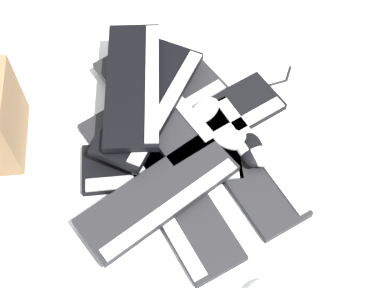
{
  "coord_description": "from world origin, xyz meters",
  "views": [
    {
      "loc": [
        0.82,
        -0.03,
        1.31
      ],
      "look_at": [
        0.06,
        0.07,
        0.06
      ],
      "focal_mm": 50.0,
      "sensor_mm": 36.0,
      "label": 1
    }
  ],
  "objects_px": {
    "keyboard_3": "(156,108)",
    "mouse_4": "(232,139)",
    "keyboard_5": "(159,195)",
    "keyboard_4": "(162,164)",
    "keyboard_6": "(154,101)",
    "mouse_1": "(254,153)",
    "keyboard_7": "(150,102)",
    "keyboard_8": "(134,84)",
    "keyboard_2": "(212,123)",
    "mouse_0": "(251,150)",
    "keyboard_1": "(244,164)",
    "keyboard_0": "(179,203)",
    "mouse_2": "(204,111)"
  },
  "relations": [
    {
      "from": "keyboard_3",
      "to": "mouse_4",
      "type": "bearing_deg",
      "value": 51.39
    },
    {
      "from": "mouse_4",
      "to": "keyboard_5",
      "type": "bearing_deg",
      "value": 55.54
    },
    {
      "from": "keyboard_4",
      "to": "keyboard_6",
      "type": "distance_m",
      "value": 0.2
    },
    {
      "from": "mouse_1",
      "to": "keyboard_4",
      "type": "bearing_deg",
      "value": 42.47
    },
    {
      "from": "keyboard_6",
      "to": "keyboard_7",
      "type": "height_order",
      "value": "keyboard_7"
    },
    {
      "from": "keyboard_4",
      "to": "keyboard_5",
      "type": "xyz_separation_m",
      "value": [
        0.11,
        -0.02,
        0.03
      ]
    },
    {
      "from": "keyboard_8",
      "to": "keyboard_2",
      "type": "bearing_deg",
      "value": 64.15
    },
    {
      "from": "keyboard_4",
      "to": "mouse_0",
      "type": "distance_m",
      "value": 0.25
    },
    {
      "from": "keyboard_8",
      "to": "mouse_4",
      "type": "distance_m",
      "value": 0.32
    },
    {
      "from": "keyboard_1",
      "to": "mouse_4",
      "type": "xyz_separation_m",
      "value": [
        -0.06,
        -0.03,
        0.04
      ]
    },
    {
      "from": "keyboard_2",
      "to": "keyboard_7",
      "type": "relative_size",
      "value": 1.02
    },
    {
      "from": "keyboard_2",
      "to": "keyboard_4",
      "type": "relative_size",
      "value": 1.04
    },
    {
      "from": "keyboard_0",
      "to": "keyboard_3",
      "type": "xyz_separation_m",
      "value": [
        -0.32,
        -0.03,
        0.0
      ]
    },
    {
      "from": "mouse_4",
      "to": "keyboard_7",
      "type": "bearing_deg",
      "value": -10.94
    },
    {
      "from": "keyboard_4",
      "to": "keyboard_8",
      "type": "relative_size",
      "value": 0.98
    },
    {
      "from": "keyboard_6",
      "to": "mouse_1",
      "type": "bearing_deg",
      "value": 49.92
    },
    {
      "from": "keyboard_7",
      "to": "keyboard_0",
      "type": "bearing_deg",
      "value": 8.97
    },
    {
      "from": "keyboard_2",
      "to": "mouse_4",
      "type": "xyz_separation_m",
      "value": [
        0.08,
        0.04,
        0.04
      ]
    },
    {
      "from": "keyboard_6",
      "to": "keyboard_8",
      "type": "bearing_deg",
      "value": -114.65
    },
    {
      "from": "mouse_0",
      "to": "mouse_1",
      "type": "height_order",
      "value": "same"
    },
    {
      "from": "keyboard_1",
      "to": "keyboard_7",
      "type": "bearing_deg",
      "value": -130.04
    },
    {
      "from": "mouse_1",
      "to": "keyboard_0",
      "type": "bearing_deg",
      "value": 72.56
    },
    {
      "from": "keyboard_2",
      "to": "keyboard_5",
      "type": "height_order",
      "value": "keyboard_5"
    },
    {
      "from": "keyboard_5",
      "to": "keyboard_4",
      "type": "bearing_deg",
      "value": 171.07
    },
    {
      "from": "keyboard_2",
      "to": "mouse_4",
      "type": "relative_size",
      "value": 4.2
    },
    {
      "from": "keyboard_0",
      "to": "mouse_0",
      "type": "bearing_deg",
      "value": 118.66
    },
    {
      "from": "keyboard_3",
      "to": "keyboard_8",
      "type": "bearing_deg",
      "value": -116.68
    },
    {
      "from": "keyboard_2",
      "to": "keyboard_8",
      "type": "relative_size",
      "value": 1.02
    },
    {
      "from": "keyboard_2",
      "to": "keyboard_4",
      "type": "distance_m",
      "value": 0.2
    },
    {
      "from": "keyboard_1",
      "to": "keyboard_7",
      "type": "relative_size",
      "value": 1.02
    },
    {
      "from": "keyboard_2",
      "to": "keyboard_3",
      "type": "bearing_deg",
      "value": -115.57
    },
    {
      "from": "keyboard_2",
      "to": "keyboard_7",
      "type": "xyz_separation_m",
      "value": [
        -0.06,
        -0.17,
        0.06
      ]
    },
    {
      "from": "mouse_2",
      "to": "mouse_4",
      "type": "bearing_deg",
      "value": 79.32
    },
    {
      "from": "mouse_0",
      "to": "keyboard_6",
      "type": "bearing_deg",
      "value": 55.87
    },
    {
      "from": "keyboard_5",
      "to": "mouse_0",
      "type": "distance_m",
      "value": 0.29
    },
    {
      "from": "keyboard_6",
      "to": "mouse_4",
      "type": "relative_size",
      "value": 4.17
    },
    {
      "from": "keyboard_4",
      "to": "keyboard_1",
      "type": "bearing_deg",
      "value": 82.85
    },
    {
      "from": "keyboard_1",
      "to": "keyboard_2",
      "type": "height_order",
      "value": "same"
    },
    {
      "from": "keyboard_7",
      "to": "keyboard_2",
      "type": "bearing_deg",
      "value": 71.68
    },
    {
      "from": "keyboard_4",
      "to": "mouse_0",
      "type": "xyz_separation_m",
      "value": [
        0.01,
        0.25,
        0.04
      ]
    },
    {
      "from": "keyboard_5",
      "to": "mouse_1",
      "type": "bearing_deg",
      "value": 108.58
    },
    {
      "from": "keyboard_5",
      "to": "keyboard_7",
      "type": "xyz_separation_m",
      "value": [
        -0.28,
        0.0,
        0.03
      ]
    },
    {
      "from": "keyboard_3",
      "to": "keyboard_5",
      "type": "xyz_separation_m",
      "value": [
        0.3,
        -0.02,
        0.03
      ]
    },
    {
      "from": "keyboard_8",
      "to": "keyboard_3",
      "type": "bearing_deg",
      "value": 63.32
    },
    {
      "from": "keyboard_3",
      "to": "mouse_4",
      "type": "xyz_separation_m",
      "value": [
        0.16,
        0.2,
        0.04
      ]
    },
    {
      "from": "keyboard_6",
      "to": "mouse_2",
      "type": "distance_m",
      "value": 0.15
    },
    {
      "from": "keyboard_0",
      "to": "keyboard_3",
      "type": "relative_size",
      "value": 1.01
    },
    {
      "from": "mouse_2",
      "to": "keyboard_8",
      "type": "bearing_deg",
      "value": -64.26
    },
    {
      "from": "keyboard_7",
      "to": "keyboard_8",
      "type": "distance_m",
      "value": 0.07
    },
    {
      "from": "mouse_2",
      "to": "keyboard_2",
      "type": "bearing_deg",
      "value": 93.04
    }
  ]
}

